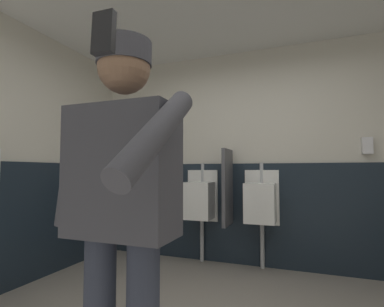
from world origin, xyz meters
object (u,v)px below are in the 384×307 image
(person, at_px, (121,195))
(soap_dispenser, at_px, (367,146))
(urinal_left, at_px, (200,200))
(cell_phone, at_px, (104,33))
(urinal_middle, at_px, (261,202))

(person, xyz_separation_m, soap_dispenser, (1.41, 2.47, 0.37))
(urinal_left, xyz_separation_m, cell_phone, (0.74, -2.86, 0.71))
(urinal_middle, bearing_deg, person, -97.08)
(urinal_left, relative_size, person, 0.72)
(urinal_left, distance_m, soap_dispenser, 1.98)
(urinal_left, distance_m, cell_phone, 3.04)
(urinal_middle, height_order, soap_dispenser, soap_dispenser)
(urinal_middle, relative_size, person, 0.72)
(urinal_middle, xyz_separation_m, person, (-0.29, -2.35, 0.26))
(urinal_middle, bearing_deg, cell_phone, -90.12)
(urinal_middle, bearing_deg, urinal_left, 180.00)
(soap_dispenser, bearing_deg, urinal_left, -176.34)
(cell_phone, relative_size, soap_dispenser, 0.61)
(soap_dispenser, bearing_deg, person, -119.69)
(urinal_left, height_order, person, person)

